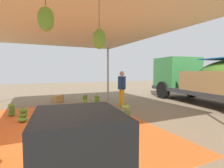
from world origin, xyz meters
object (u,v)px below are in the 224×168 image
at_px(banana_bunch_6, 23,116).
at_px(banana_bunch_14, 97,101).
at_px(banana_bunch_5, 85,100).
at_px(cargo_truck_main, 209,78).
at_px(banana_bunch_0, 123,131).
at_px(banana_bunch_4, 12,110).
at_px(banana_bunch_8, 81,115).
at_px(banana_bunch_11, 42,118).
at_px(banana_bunch_2, 32,143).
at_px(worker_1, 122,86).
at_px(banana_bunch_9, 84,122).
at_px(crate_0, 59,99).
at_px(crate_1, 57,99).
at_px(banana_bunch_13, 126,114).

xyz_separation_m(banana_bunch_6, banana_bunch_14, (-1.44, 2.98, 0.03)).
distance_m(banana_bunch_5, banana_bunch_6, 3.22).
bearing_deg(cargo_truck_main, banana_bunch_6, -93.29).
height_order(banana_bunch_0, banana_bunch_14, banana_bunch_14).
xyz_separation_m(banana_bunch_4, banana_bunch_8, (1.74, 2.05, -0.01)).
bearing_deg(banana_bunch_14, banana_bunch_11, -48.32).
height_order(banana_bunch_2, banana_bunch_5, banana_bunch_2).
distance_m(banana_bunch_0, worker_1, 3.96).
height_order(banana_bunch_2, banana_bunch_9, banana_bunch_2).
bearing_deg(worker_1, banana_bunch_5, -125.56).
bearing_deg(banana_bunch_14, banana_bunch_9, -26.83).
distance_m(banana_bunch_5, banana_bunch_14, 0.64).
relative_size(cargo_truck_main, crate_0, 17.15).
relative_size(banana_bunch_8, banana_bunch_11, 0.86).
bearing_deg(crate_1, banana_bunch_6, -23.70).
relative_size(banana_bunch_5, banana_bunch_14, 0.95).
distance_m(banana_bunch_9, cargo_truck_main, 6.63).
bearing_deg(banana_bunch_8, worker_1, 125.45).
relative_size(banana_bunch_2, banana_bunch_5, 1.02).
bearing_deg(banana_bunch_4, banana_bunch_2, 10.15).
distance_m(banana_bunch_4, banana_bunch_6, 1.07).
bearing_deg(banana_bunch_13, banana_bunch_9, -85.56).
xyz_separation_m(banana_bunch_4, banana_bunch_6, (1.00, 0.39, -0.01)).
bearing_deg(crate_1, banana_bunch_14, 39.84).
bearing_deg(banana_bunch_13, banana_bunch_6, -114.18).
xyz_separation_m(banana_bunch_4, crate_1, (-2.29, 1.83, -0.08)).
bearing_deg(cargo_truck_main, banana_bunch_5, -113.79).
height_order(banana_bunch_5, banana_bunch_11, banana_bunch_11).
relative_size(banana_bunch_8, crate_1, 0.89).
bearing_deg(banana_bunch_9, crate_0, 179.89).
height_order(banana_bunch_2, banana_bunch_8, banana_bunch_2).
bearing_deg(cargo_truck_main, worker_1, -108.97).
height_order(cargo_truck_main, worker_1, cargo_truck_main).
relative_size(banana_bunch_0, worker_1, 0.28).
bearing_deg(banana_bunch_13, banana_bunch_11, -103.01).
height_order(banana_bunch_8, crate_1, banana_bunch_8).
relative_size(crate_0, crate_1, 0.78).
xyz_separation_m(cargo_truck_main, crate_1, (-3.75, -6.55, -1.15)).
height_order(banana_bunch_0, crate_0, banana_bunch_0).
relative_size(worker_1, crate_0, 3.85).
relative_size(banana_bunch_2, banana_bunch_14, 0.97).
relative_size(banana_bunch_4, banana_bunch_11, 0.91).
xyz_separation_m(banana_bunch_8, cargo_truck_main, (-0.29, 6.34, 1.08)).
xyz_separation_m(banana_bunch_0, banana_bunch_8, (-1.78, -0.52, 0.01)).
xyz_separation_m(banana_bunch_13, banana_bunch_14, (-2.76, 0.04, -0.02)).
bearing_deg(worker_1, banana_bunch_14, -117.56).
distance_m(banana_bunch_5, crate_0, 1.72).
height_order(banana_bunch_8, crate_0, banana_bunch_8).
bearing_deg(banana_bunch_11, cargo_truck_main, 92.29).
xyz_separation_m(banana_bunch_2, banana_bunch_14, (-3.96, 2.74, -0.01)).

